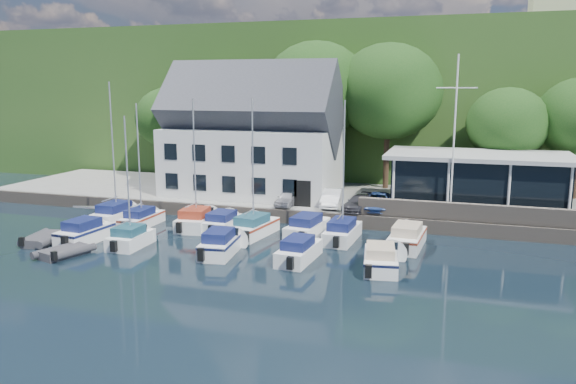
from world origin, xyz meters
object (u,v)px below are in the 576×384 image
at_px(car_dgrey, 360,203).
at_px(boat_r2_1, 128,181).
at_px(boat_r1_2, 195,164).
at_px(dinghy_0, 43,237).
at_px(boat_r1_3, 223,221).
at_px(boat_r1_0, 113,158).
at_px(car_blue, 378,201).
at_px(flagpole, 454,138).
at_px(car_white, 332,198).
at_px(boat_r2_4, 381,257).
at_px(boat_r1_1, 139,170).
at_px(boat_r1_7, 407,235).
at_px(boat_r1_6, 344,173).
at_px(boat_r1_4, 253,170).
at_px(boat_r2_0, 85,230).
at_px(club_pavilion, 477,181).
at_px(boat_r1_5, 307,225).
at_px(car_silver, 287,198).
at_px(boat_r2_2, 221,242).
at_px(dinghy_1, 64,250).
at_px(boat_r2_3, 299,249).
at_px(harbor_building, 253,142).

height_order(car_dgrey, boat_r2_1, boat_r2_1).
distance_m(boat_r1_2, dinghy_0, 10.90).
bearing_deg(boat_r1_3, boat_r1_0, -176.18).
height_order(car_blue, flagpole, flagpole).
xyz_separation_m(car_white, boat_r2_4, (5.23, -10.69, -0.95)).
distance_m(car_blue, flagpole, 7.12).
xyz_separation_m(boat_r1_1, dinghy_0, (-3.66, -5.84, -3.75)).
bearing_deg(boat_r1_7, boat_r1_6, 179.93).
relative_size(car_dgrey, boat_r1_7, 0.60).
height_order(boat_r1_7, boat_r2_1, boat_r2_1).
bearing_deg(boat_r1_7, boat_r1_3, -178.25).
distance_m(boat_r1_4, boat_r2_0, 11.58).
height_order(club_pavilion, boat_r1_5, club_pavilion).
bearing_deg(boat_r1_1, flagpole, 14.05).
relative_size(car_silver, car_blue, 0.83).
bearing_deg(boat_r1_1, boat_r2_4, -13.94).
distance_m(boat_r1_2, boat_r2_2, 7.67).
bearing_deg(boat_r2_0, car_white, 42.78).
relative_size(club_pavilion, boat_r1_4, 1.46).
bearing_deg(car_dgrey, flagpole, 12.77).
relative_size(boat_r1_2, boat_r2_0, 1.61).
xyz_separation_m(car_silver, dinghy_1, (-9.79, -13.26, -1.19)).
bearing_deg(dinghy_0, boat_r1_2, 28.54).
height_order(car_blue, boat_r2_4, car_blue).
relative_size(car_silver, car_dgrey, 0.85).
xyz_separation_m(car_silver, boat_r1_4, (-0.69, -5.49, 2.97)).
height_order(car_silver, boat_r1_0, boat_r1_0).
height_order(flagpole, boat_r2_0, flagpole).
bearing_deg(boat_r1_3, boat_r1_7, -0.59).
xyz_separation_m(boat_r1_1, dinghy_1, (-0.47, -7.79, -3.77)).
bearing_deg(flagpole, car_blue, 170.47).
distance_m(car_silver, boat_r2_3, 10.64).
height_order(car_white, boat_r1_7, car_white).
height_order(club_pavilion, dinghy_1, club_pavilion).
relative_size(harbor_building, boat_r2_4, 2.51).
bearing_deg(flagpole, boat_r1_4, -157.51).
bearing_deg(boat_r1_6, flagpole, 38.08).
bearing_deg(car_blue, car_dgrey, -156.52).
height_order(boat_r1_3, boat_r2_1, boat_r2_1).
bearing_deg(car_silver, dinghy_0, -136.96).
height_order(harbor_building, car_white, harbor_building).
distance_m(boat_r1_3, boat_r1_4, 4.65).
bearing_deg(club_pavilion, boat_r2_3, -126.55).
distance_m(car_dgrey, boat_r1_7, 6.60).
distance_m(boat_r1_0, dinghy_0, 7.70).
height_order(club_pavilion, boat_r1_1, boat_r1_1).
relative_size(club_pavilion, boat_r2_4, 2.30).
height_order(boat_r1_3, boat_r1_6, boat_r1_6).
bearing_deg(boat_r1_6, boat_r1_4, -172.31).
height_order(club_pavilion, boat_r2_2, club_pavilion).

